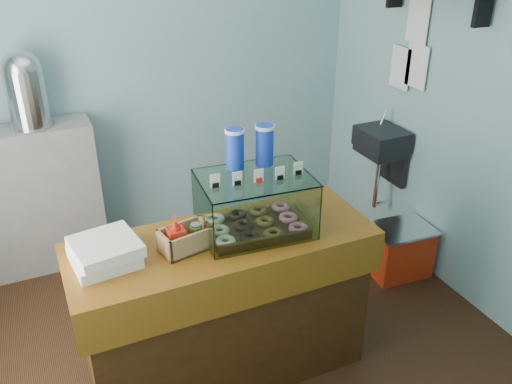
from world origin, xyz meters
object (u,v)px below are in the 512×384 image
display_case (254,198)px  red_cooler (399,250)px  counter (226,306)px  coffee_urn (25,87)px

display_case → red_cooler: bearing=18.7°
counter → display_case: size_ratio=2.66×
red_cooler → coffee_urn: bearing=156.4°
coffee_urn → red_cooler: bearing=-27.6°
display_case → red_cooler: 1.62m
display_case → coffee_urn: coffee_urn is taller
coffee_urn → red_cooler: size_ratio=1.14×
coffee_urn → red_cooler: (2.28, -1.19, -1.18)m
display_case → red_cooler: (1.32, 0.33, -0.88)m
counter → display_case: 0.65m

